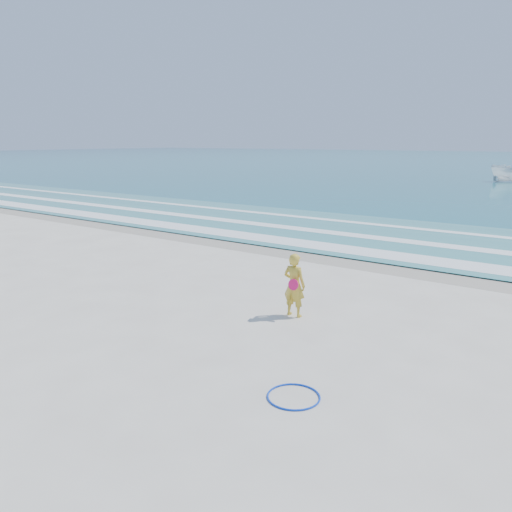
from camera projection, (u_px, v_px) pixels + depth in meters
The scene contains 8 objects.
ground at pixel (157, 335), 10.95m from camera, with size 400.00×400.00×0.00m, color silver.
wet_sand at pixel (340, 258), 18.09m from camera, with size 400.00×2.40×0.00m, color #B2A893.
shallow at pixel (390, 236), 22.05m from camera, with size 400.00×10.00×0.01m, color #59B7AD.
foam_near at pixel (355, 250), 19.11m from camera, with size 400.00×1.40×0.01m, color white.
foam_mid at pixel (384, 239), 21.41m from camera, with size 400.00×0.90×0.01m, color white.
foam_far at pixel (409, 228), 24.03m from camera, with size 400.00×0.60×0.01m, color white.
hoop at pixel (294, 397), 8.29m from camera, with size 0.90×0.90×0.03m, color #0B39C8.
woman at pixel (294, 285), 11.98m from camera, with size 0.57×0.41×1.56m.
Camera 1 is at (7.73, -7.11, 4.17)m, focal length 35.00 mm.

